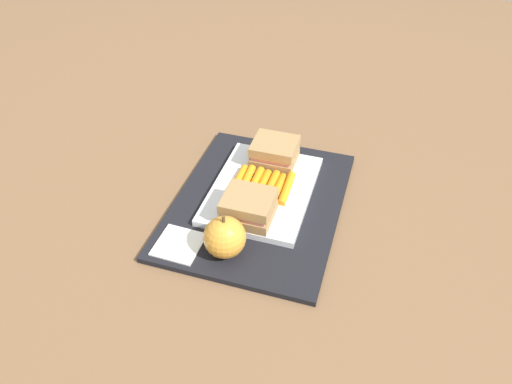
% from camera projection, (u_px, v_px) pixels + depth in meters
% --- Properties ---
extents(ground_plane, '(2.40, 2.40, 0.00)m').
position_uv_depth(ground_plane, '(258.00, 206.00, 0.85)').
color(ground_plane, brown).
extents(lunchbag_mat, '(0.36, 0.28, 0.01)m').
position_uv_depth(lunchbag_mat, '(258.00, 204.00, 0.85)').
color(lunchbag_mat, black).
rests_on(lunchbag_mat, ground_plane).
extents(food_tray, '(0.23, 0.17, 0.01)m').
position_uv_depth(food_tray, '(262.00, 190.00, 0.86)').
color(food_tray, white).
rests_on(food_tray, lunchbag_mat).
extents(sandwich_half_left, '(0.07, 0.08, 0.04)m').
position_uv_depth(sandwich_half_left, '(275.00, 152.00, 0.90)').
color(sandwich_half_left, '#9E7A4C').
rests_on(sandwich_half_left, food_tray).
extents(sandwich_half_right, '(0.07, 0.08, 0.04)m').
position_uv_depth(sandwich_half_right, '(249.00, 207.00, 0.79)').
color(sandwich_half_right, '#9E7A4C').
rests_on(sandwich_half_right, food_tray).
extents(carrot_sticks_bundle, '(0.08, 0.10, 0.02)m').
position_uv_depth(carrot_sticks_bundle, '(262.00, 184.00, 0.85)').
color(carrot_sticks_bundle, orange).
rests_on(carrot_sticks_bundle, food_tray).
extents(apple, '(0.07, 0.07, 0.08)m').
position_uv_depth(apple, '(225.00, 237.00, 0.74)').
color(apple, gold).
rests_on(apple, lunchbag_mat).
extents(paper_napkin, '(0.07, 0.07, 0.00)m').
position_uv_depth(paper_napkin, '(179.00, 244.00, 0.77)').
color(paper_napkin, white).
rests_on(paper_napkin, lunchbag_mat).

